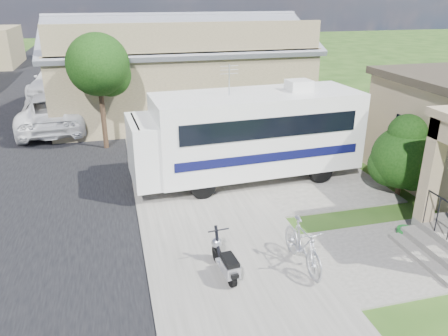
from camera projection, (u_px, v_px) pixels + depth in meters
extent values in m
plane|color=#1C3C10|center=(269.00, 252.00, 10.73)|extent=(120.00, 120.00, 0.00)
cube|color=black|center=(14.00, 147.00, 17.96)|extent=(9.00, 80.00, 0.02)
cube|color=#5D5A53|center=(171.00, 135.00, 19.47)|extent=(4.00, 80.00, 0.06)
cube|color=#5D5A53|center=(265.00, 176.00, 15.11)|extent=(7.00, 6.00, 0.05)
cube|color=#5D5A53|center=(401.00, 256.00, 10.52)|extent=(4.00, 3.00, 0.05)
cube|color=black|center=(405.00, 136.00, 13.80)|extent=(0.04, 1.10, 1.20)
cube|color=#5D5A53|center=(435.00, 253.00, 10.37)|extent=(0.40, 2.16, 0.32)
cube|color=#5D5A53|center=(422.00, 258.00, 10.31)|extent=(0.35, 2.16, 0.16)
cube|color=#91775C|center=(432.00, 170.00, 10.74)|extent=(0.35, 0.35, 2.70)
cube|color=#726347|center=(178.00, 78.00, 22.63)|extent=(12.00, 8.00, 3.60)
cube|color=slate|center=(182.00, 35.00, 19.96)|extent=(12.50, 4.40, 1.78)
cube|color=slate|center=(170.00, 28.00, 23.56)|extent=(12.50, 4.40, 1.78)
cube|color=slate|center=(175.00, 16.00, 21.50)|extent=(12.50, 0.50, 0.22)
cube|color=#726347|center=(190.00, 38.00, 18.26)|extent=(11.76, 0.20, 1.30)
cylinder|color=black|center=(103.00, 110.00, 17.34)|extent=(0.20, 0.20, 3.15)
sphere|color=black|center=(98.00, 65.00, 16.67)|extent=(2.40, 2.40, 2.40)
sphere|color=black|center=(110.00, 75.00, 17.11)|extent=(1.68, 1.68, 1.68)
cylinder|color=black|center=(102.00, 69.00, 26.30)|extent=(0.20, 0.20, 3.29)
sphere|color=black|center=(99.00, 37.00, 25.60)|extent=(2.40, 2.40, 2.40)
sphere|color=black|center=(107.00, 45.00, 26.04)|extent=(1.68, 1.68, 1.68)
cylinder|color=black|center=(102.00, 53.00, 34.43)|extent=(0.20, 0.20, 3.01)
sphere|color=black|center=(100.00, 30.00, 33.79)|extent=(2.40, 2.40, 2.40)
sphere|color=black|center=(106.00, 36.00, 34.22)|extent=(1.68, 1.68, 1.68)
cube|color=silver|center=(257.00, 131.00, 14.39)|extent=(6.87, 2.78, 2.51)
cube|color=silver|center=(143.00, 151.00, 13.44)|extent=(0.90, 2.33, 1.93)
cube|color=black|center=(136.00, 135.00, 13.19)|extent=(0.17, 2.05, 0.87)
cube|color=black|center=(272.00, 128.00, 13.15)|extent=(5.73, 0.34, 0.63)
cube|color=black|center=(244.00, 109.00, 15.30)|extent=(5.73, 0.34, 0.63)
cube|color=#0A0C35|center=(271.00, 157.00, 13.50)|extent=(6.06, 0.35, 0.29)
cube|color=#0A0C35|center=(244.00, 135.00, 15.65)|extent=(6.06, 0.35, 0.29)
cube|color=silver|center=(299.00, 85.00, 14.27)|extent=(0.81, 0.72, 0.34)
cylinder|color=#B5B6BE|center=(229.00, 80.00, 13.47)|extent=(0.04, 0.04, 0.96)
cylinder|color=black|center=(203.00, 186.00, 13.31)|extent=(0.78, 0.31, 0.77)
cylinder|color=black|center=(187.00, 162.00, 15.19)|extent=(0.78, 0.31, 0.77)
cylinder|color=black|center=(320.00, 171.00, 14.46)|extent=(0.78, 0.31, 0.77)
cylinder|color=black|center=(292.00, 151.00, 16.33)|extent=(0.78, 0.31, 0.77)
cylinder|color=black|center=(399.00, 183.00, 13.63)|extent=(0.15, 0.15, 0.77)
sphere|color=black|center=(403.00, 157.00, 13.31)|extent=(1.93, 1.93, 1.93)
sphere|color=black|center=(410.00, 142.00, 13.51)|extent=(1.54, 1.54, 1.54)
sphere|color=black|center=(390.00, 165.00, 13.52)|extent=(1.35, 1.35, 1.35)
sphere|color=black|center=(413.00, 172.00, 13.24)|extent=(1.16, 1.16, 1.16)
sphere|color=black|center=(407.00, 133.00, 13.02)|extent=(1.16, 1.16, 1.16)
cylinder|color=black|center=(232.00, 278.00, 9.32)|extent=(0.14, 0.40, 0.40)
cylinder|color=black|center=(217.00, 254.00, 10.18)|extent=(0.14, 0.40, 0.40)
cube|color=#B5B6BE|center=(225.00, 264.00, 9.69)|extent=(0.31, 0.52, 0.07)
cube|color=#B5B6BE|center=(230.00, 268.00, 9.33)|extent=(0.35, 0.52, 0.27)
cube|color=black|center=(230.00, 260.00, 9.30)|extent=(0.32, 0.56, 0.11)
cube|color=black|center=(234.00, 275.00, 9.14)|extent=(0.18, 0.19, 0.09)
cylinder|color=black|center=(217.00, 242.00, 9.99)|extent=(0.10, 0.31, 0.75)
sphere|color=#B5B6BE|center=(217.00, 243.00, 10.07)|extent=(0.25, 0.25, 0.25)
sphere|color=black|center=(216.00, 241.00, 10.13)|extent=(0.11, 0.11, 0.11)
cylinder|color=black|center=(218.00, 230.00, 9.80)|extent=(0.50, 0.08, 0.03)
cube|color=black|center=(217.00, 250.00, 10.14)|extent=(0.15, 0.26, 0.05)
imported|color=#B5B6BE|center=(303.00, 247.00, 9.89)|extent=(0.60, 1.88, 1.12)
imported|color=white|center=(54.00, 110.00, 20.24)|extent=(3.04, 6.23, 1.71)
imported|color=white|center=(59.00, 80.00, 27.20)|extent=(3.69, 6.49, 1.77)
cylinder|color=#166F24|center=(405.00, 233.00, 11.36)|extent=(0.45, 0.45, 0.20)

